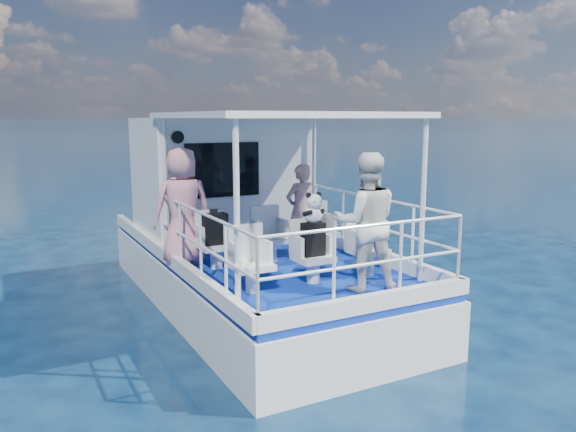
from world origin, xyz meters
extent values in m
plane|color=#061931|center=(0.00, 0.00, 0.00)|extent=(2000.00, 2000.00, 0.00)
cube|color=white|center=(0.00, 1.00, 0.00)|extent=(3.00, 7.00, 1.60)
cube|color=navy|center=(0.00, 1.00, 0.85)|extent=(2.90, 6.90, 0.10)
cube|color=white|center=(0.00, 2.30, 2.00)|extent=(2.85, 2.00, 2.20)
cube|color=white|center=(0.00, -0.20, 3.14)|extent=(3.00, 3.20, 0.08)
cylinder|color=white|center=(-1.35, -1.70, 2.00)|extent=(0.07, 0.07, 2.20)
cylinder|color=white|center=(1.35, -1.70, 2.00)|extent=(0.07, 0.07, 2.20)
cylinder|color=white|center=(-1.35, 1.20, 2.00)|extent=(0.07, 0.07, 2.20)
cylinder|color=white|center=(1.35, 1.20, 2.00)|extent=(0.07, 0.07, 2.20)
cube|color=silver|center=(-0.90, 0.20, 1.09)|extent=(0.48, 0.46, 0.38)
cube|color=silver|center=(0.00, 0.20, 1.09)|extent=(0.48, 0.46, 0.38)
cube|color=silver|center=(0.90, 0.20, 1.09)|extent=(0.48, 0.46, 0.38)
cube|color=silver|center=(-0.90, -1.10, 1.09)|extent=(0.48, 0.46, 0.38)
cube|color=silver|center=(0.00, -1.10, 1.09)|extent=(0.48, 0.46, 0.38)
cube|color=silver|center=(0.90, -1.10, 1.09)|extent=(0.48, 0.46, 0.38)
imported|color=#D28895|center=(-1.25, 0.65, 1.79)|extent=(0.68, 0.50, 1.78)
imported|color=tan|center=(0.58, 0.29, 1.64)|extent=(0.58, 0.42, 1.49)
imported|color=white|center=(0.43, -1.69, 1.79)|extent=(1.06, 0.95, 1.78)
cube|color=black|center=(-0.93, 0.15, 1.51)|extent=(0.35, 0.19, 0.45)
cube|color=black|center=(-0.02, -1.12, 1.50)|extent=(0.30, 0.17, 0.45)
cube|color=black|center=(-0.95, 0.14, 1.77)|extent=(0.11, 0.07, 0.07)
camera|label=1|loc=(-3.73, -7.44, 3.11)|focal=35.00mm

